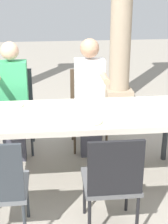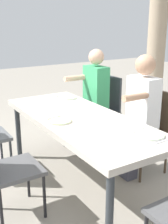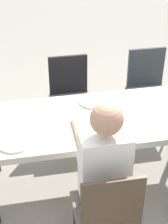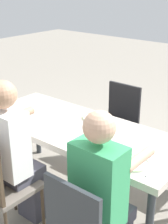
% 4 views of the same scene
% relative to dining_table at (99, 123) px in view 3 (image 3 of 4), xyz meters
% --- Properties ---
extents(ground_plane, '(16.00, 16.00, 0.00)m').
position_rel_dining_table_xyz_m(ground_plane, '(0.00, 0.00, -0.69)').
color(ground_plane, gray).
extents(dining_table, '(2.06, 0.82, 0.75)m').
position_rel_dining_table_xyz_m(dining_table, '(0.00, 0.00, 0.00)').
color(dining_table, beige).
rests_on(dining_table, ground).
extents(chair_west_south, '(0.44, 0.44, 0.92)m').
position_rel_dining_table_xyz_m(chair_west_south, '(-0.75, -0.83, -0.17)').
color(chair_west_south, '#5B5E61').
rests_on(chair_west_south, ground).
extents(chair_mid_north, '(0.44, 0.44, 0.94)m').
position_rel_dining_table_xyz_m(chair_mid_north, '(0.13, 0.84, -0.16)').
color(chair_mid_north, '#6A6158').
rests_on(chair_mid_north, ground).
extents(chair_mid_south, '(0.44, 0.44, 0.91)m').
position_rel_dining_table_xyz_m(chair_mid_south, '(0.13, -0.83, -0.17)').
color(chair_mid_south, '#4F4F50').
rests_on(chair_mid_south, ground).
extents(diner_woman_green, '(0.34, 0.50, 1.34)m').
position_rel_dining_table_xyz_m(diner_woman_green, '(0.13, 0.66, 0.04)').
color(diner_woman_green, '#3F3F4C').
rests_on(diner_woman_green, ground).
extents(plate_1, '(0.23, 0.23, 0.02)m').
position_rel_dining_table_xyz_m(plate_1, '(0.02, -0.24, 0.07)').
color(plate_1, silver).
rests_on(plate_1, dining_table).
extents(fork_1, '(0.04, 0.17, 0.01)m').
position_rel_dining_table_xyz_m(fork_1, '(-0.13, -0.24, 0.07)').
color(fork_1, silver).
rests_on(fork_1, dining_table).
extents(spoon_1, '(0.03, 0.17, 0.01)m').
position_rel_dining_table_xyz_m(spoon_1, '(0.17, -0.24, 0.07)').
color(spoon_1, silver).
rests_on(spoon_1, dining_table).
extents(plate_2, '(0.26, 0.26, 0.02)m').
position_rel_dining_table_xyz_m(plate_2, '(0.73, 0.23, 0.07)').
color(plate_2, white).
rests_on(plate_2, dining_table).
extents(fork_2, '(0.03, 0.17, 0.01)m').
position_rel_dining_table_xyz_m(fork_2, '(0.58, 0.23, 0.07)').
color(fork_2, silver).
rests_on(fork_2, dining_table).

